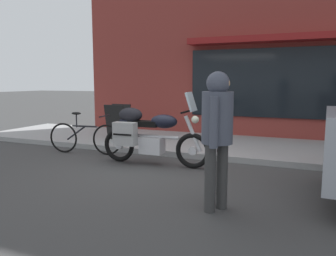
{
  "coord_description": "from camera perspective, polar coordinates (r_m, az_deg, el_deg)",
  "views": [
    {
      "loc": [
        2.5,
        -5.47,
        1.6
      ],
      "look_at": [
        -0.02,
        0.5,
        0.7
      ],
      "focal_mm": 36.22,
      "sensor_mm": 36.0,
      "label": 1
    }
  ],
  "objects": [
    {
      "name": "sandwich_board_sign",
      "position": [
        8.7,
        -8.46,
        1.01
      ],
      "size": [
        0.55,
        0.41,
        0.89
      ],
      "color": "black",
      "rests_on": "sidewalk_curb"
    },
    {
      "name": "touring_motorcycle",
      "position": [
        6.48,
        -3.47,
        -0.91
      ],
      "size": [
        2.2,
        0.71,
        1.41
      ],
      "color": "black",
      "rests_on": "ground_plane"
    },
    {
      "name": "pedestrian_walking",
      "position": [
        4.14,
        8.3,
        0.55
      ],
      "size": [
        0.41,
        0.56,
        1.72
      ],
      "color": "#363636",
      "rests_on": "ground_plane"
    },
    {
      "name": "ground_plane",
      "position": [
        6.23,
        -1.67,
        -6.99
      ],
      "size": [
        80.0,
        80.0,
        0.0
      ],
      "primitive_type": "plane",
      "color": "#3C3C3C"
    },
    {
      "name": "parked_bicycle",
      "position": [
        7.7,
        -13.86,
        -1.53
      ],
      "size": [
        1.72,
        0.48,
        0.93
      ],
      "color": "black",
      "rests_on": "ground_plane"
    }
  ]
}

